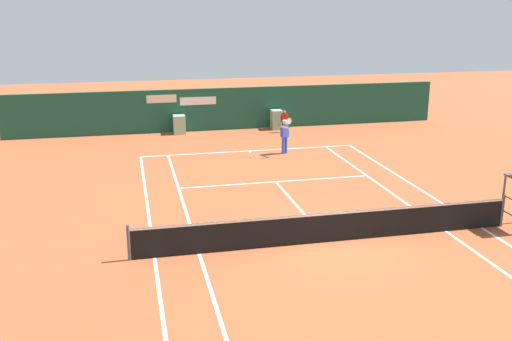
% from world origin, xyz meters
% --- Properties ---
extents(ground_plane, '(80.00, 80.00, 0.01)m').
position_xyz_m(ground_plane, '(-0.00, 0.58, 0.00)').
color(ground_plane, '#A8512D').
extents(tennis_net, '(12.10, 0.10, 1.07)m').
position_xyz_m(tennis_net, '(0.00, 0.00, 0.51)').
color(tennis_net, '#4C4C51').
rests_on(tennis_net, ground_plane).
extents(sponsor_back_wall, '(25.00, 1.02, 2.41)m').
position_xyz_m(sponsor_back_wall, '(-0.02, 16.97, 1.16)').
color(sponsor_back_wall, '#194C38').
rests_on(sponsor_back_wall, ground_plane).
extents(player_on_baseline, '(0.50, 0.86, 1.88)m').
position_xyz_m(player_on_baseline, '(1.58, 10.80, 1.00)').
color(player_on_baseline, blue).
rests_on(player_on_baseline, ground_plane).
extents(ball_kid_left_post, '(0.41, 0.21, 1.24)m').
position_xyz_m(ball_kid_left_post, '(2.85, 15.51, 0.72)').
color(ball_kid_left_post, black).
rests_on(ball_kid_left_post, ground_plane).
extents(tennis_ball_near_service_line, '(0.07, 0.07, 0.07)m').
position_xyz_m(tennis_ball_near_service_line, '(-0.16, 10.44, 0.03)').
color(tennis_ball_near_service_line, '#CCE033').
rests_on(tennis_ball_near_service_line, ground_plane).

